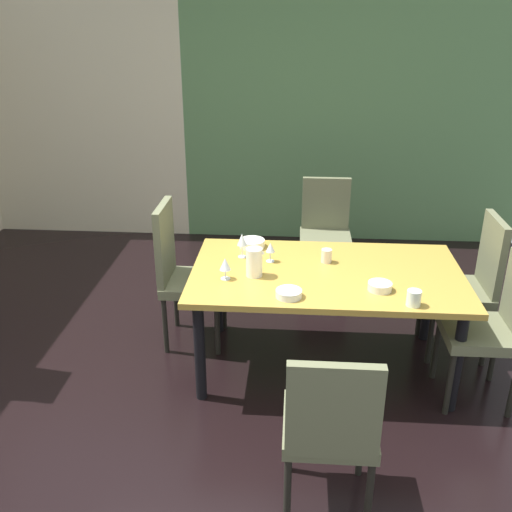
{
  "coord_description": "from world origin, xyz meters",
  "views": [
    {
      "loc": [
        0.56,
        -2.84,
        2.32
      ],
      "look_at": [
        0.31,
        0.53,
        0.85
      ],
      "focal_mm": 40.0,
      "sensor_mm": 36.0,
      "label": 1
    }
  ],
  "objects_px": {
    "chair_head_near": "(330,424)",
    "wine_glass_west": "(242,240)",
    "serving_bowl_south": "(289,293)",
    "chair_right_near": "(494,323)",
    "chair_right_far": "(471,280)",
    "serving_bowl_rear": "(380,286)",
    "wine_glass_corner": "(225,265)",
    "cup_left": "(327,256)",
    "serving_bowl_center": "(252,243)",
    "chair_head_far": "(325,228)",
    "cup_right": "(414,298)",
    "wine_glass_near_shelf": "(270,248)",
    "chair_left_far": "(182,269)",
    "dining_table": "(326,282)",
    "pitcher_front": "(254,262)"
  },
  "relations": [
    {
      "from": "wine_glass_west",
      "to": "serving_bowl_south",
      "type": "bearing_deg",
      "value": -59.78
    },
    {
      "from": "pitcher_front",
      "to": "cup_right",
      "type": "bearing_deg",
      "value": -19.46
    },
    {
      "from": "chair_right_far",
      "to": "chair_head_far",
      "type": "height_order",
      "value": "chair_right_far"
    },
    {
      "from": "chair_right_far",
      "to": "wine_glass_corner",
      "type": "bearing_deg",
      "value": 104.8
    },
    {
      "from": "wine_glass_near_shelf",
      "to": "chair_left_far",
      "type": "bearing_deg",
      "value": 167.15
    },
    {
      "from": "wine_glass_west",
      "to": "wine_glass_near_shelf",
      "type": "relative_size",
      "value": 1.27
    },
    {
      "from": "chair_right_far",
      "to": "wine_glass_west",
      "type": "distance_m",
      "value": 1.63
    },
    {
      "from": "cup_right",
      "to": "serving_bowl_center",
      "type": "bearing_deg",
      "value": 140.84
    },
    {
      "from": "serving_bowl_south",
      "to": "serving_bowl_center",
      "type": "distance_m",
      "value": 0.82
    },
    {
      "from": "cup_left",
      "to": "cup_right",
      "type": "bearing_deg",
      "value": -50.65
    },
    {
      "from": "serving_bowl_south",
      "to": "serving_bowl_center",
      "type": "height_order",
      "value": "serving_bowl_center"
    },
    {
      "from": "wine_glass_west",
      "to": "serving_bowl_rear",
      "type": "height_order",
      "value": "wine_glass_west"
    },
    {
      "from": "chair_right_far",
      "to": "cup_right",
      "type": "distance_m",
      "value": 0.92
    },
    {
      "from": "chair_head_far",
      "to": "wine_glass_corner",
      "type": "bearing_deg",
      "value": 64.28
    },
    {
      "from": "chair_left_far",
      "to": "dining_table",
      "type": "bearing_deg",
      "value": 74.77
    },
    {
      "from": "chair_left_far",
      "to": "serving_bowl_south",
      "type": "relative_size",
      "value": 6.81
    },
    {
      "from": "chair_right_near",
      "to": "wine_glass_corner",
      "type": "xyz_separation_m",
      "value": [
        -1.67,
        0.12,
        0.28
      ]
    },
    {
      "from": "serving_bowl_south",
      "to": "chair_right_near",
      "type": "bearing_deg",
      "value": 4.61
    },
    {
      "from": "chair_right_far",
      "to": "serving_bowl_rear",
      "type": "distance_m",
      "value": 0.91
    },
    {
      "from": "wine_glass_corner",
      "to": "wine_glass_near_shelf",
      "type": "relative_size",
      "value": 1.04
    },
    {
      "from": "serving_bowl_center",
      "to": "cup_left",
      "type": "relative_size",
      "value": 1.97
    },
    {
      "from": "chair_head_far",
      "to": "chair_left_far",
      "type": "bearing_deg",
      "value": 43.1
    },
    {
      "from": "wine_glass_corner",
      "to": "cup_left",
      "type": "height_order",
      "value": "wine_glass_corner"
    },
    {
      "from": "chair_head_far",
      "to": "cup_left",
      "type": "relative_size",
      "value": 10.49
    },
    {
      "from": "chair_left_far",
      "to": "wine_glass_corner",
      "type": "relative_size",
      "value": 7.49
    },
    {
      "from": "chair_head_near",
      "to": "serving_bowl_south",
      "type": "xyz_separation_m",
      "value": [
        -0.22,
        0.91,
        0.21
      ]
    },
    {
      "from": "wine_glass_west",
      "to": "wine_glass_corner",
      "type": "xyz_separation_m",
      "value": [
        -0.07,
        -0.36,
        -0.03
      ]
    },
    {
      "from": "dining_table",
      "to": "chair_left_far",
      "type": "distance_m",
      "value": 1.07
    },
    {
      "from": "wine_glass_west",
      "to": "wine_glass_near_shelf",
      "type": "xyz_separation_m",
      "value": [
        0.2,
        -0.06,
        -0.03
      ]
    },
    {
      "from": "chair_right_near",
      "to": "serving_bowl_rear",
      "type": "xyz_separation_m",
      "value": [
        -0.71,
        0.03,
        0.21
      ]
    },
    {
      "from": "chair_head_near",
      "to": "chair_head_far",
      "type": "xyz_separation_m",
      "value": [
        0.07,
        2.58,
        0.01
      ]
    },
    {
      "from": "dining_table",
      "to": "cup_right",
      "type": "distance_m",
      "value": 0.66
    },
    {
      "from": "chair_right_far",
      "to": "chair_right_near",
      "type": "distance_m",
      "value": 0.56
    },
    {
      "from": "serving_bowl_center",
      "to": "serving_bowl_rear",
      "type": "bearing_deg",
      "value": -37.13
    },
    {
      "from": "chair_head_near",
      "to": "pitcher_front",
      "type": "distance_m",
      "value": 1.3
    },
    {
      "from": "chair_head_far",
      "to": "cup_right",
      "type": "height_order",
      "value": "chair_head_far"
    },
    {
      "from": "wine_glass_corner",
      "to": "serving_bowl_rear",
      "type": "relative_size",
      "value": 0.97
    },
    {
      "from": "chair_head_near",
      "to": "wine_glass_west",
      "type": "distance_m",
      "value": 1.61
    },
    {
      "from": "dining_table",
      "to": "chair_head_near",
      "type": "distance_m",
      "value": 1.29
    },
    {
      "from": "chair_right_near",
      "to": "serving_bowl_south",
      "type": "distance_m",
      "value": 1.28
    },
    {
      "from": "chair_head_near",
      "to": "cup_right",
      "type": "bearing_deg",
      "value": 59.2
    },
    {
      "from": "chair_left_far",
      "to": "wine_glass_near_shelf",
      "type": "distance_m",
      "value": 0.71
    },
    {
      "from": "cup_right",
      "to": "cup_left",
      "type": "relative_size",
      "value": 1.02
    },
    {
      "from": "chair_head_far",
      "to": "wine_glass_west",
      "type": "distance_m",
      "value": 1.3
    },
    {
      "from": "dining_table",
      "to": "chair_head_far",
      "type": "xyz_separation_m",
      "value": [
        0.05,
        1.29,
        -0.1
      ]
    },
    {
      "from": "chair_left_far",
      "to": "chair_head_far",
      "type": "xyz_separation_m",
      "value": [
        1.08,
        1.01,
        -0.03
      ]
    },
    {
      "from": "serving_bowl_south",
      "to": "serving_bowl_center",
      "type": "relative_size",
      "value": 0.86
    },
    {
      "from": "chair_left_far",
      "to": "cup_right",
      "type": "height_order",
      "value": "chair_left_far"
    },
    {
      "from": "chair_head_far",
      "to": "serving_bowl_center",
      "type": "relative_size",
      "value": 5.32
    },
    {
      "from": "serving_bowl_rear",
      "to": "chair_right_far",
      "type": "bearing_deg",
      "value": 36.65
    }
  ]
}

